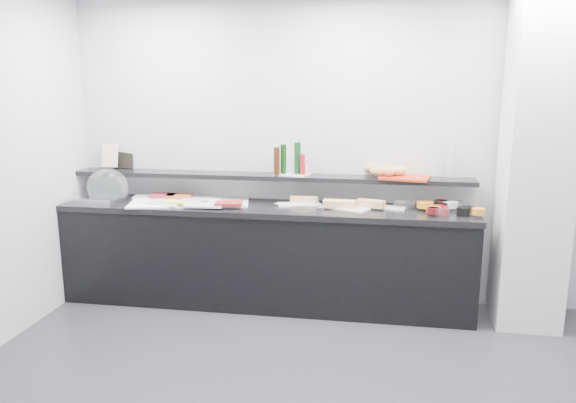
% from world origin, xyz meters
% --- Properties ---
extents(back_wall, '(5.00, 0.02, 2.70)m').
position_xyz_m(back_wall, '(0.00, 2.00, 1.35)').
color(back_wall, '#B7B9BE').
rests_on(back_wall, ground).
extents(column, '(0.50, 0.50, 2.70)m').
position_xyz_m(column, '(1.50, 1.65, 1.35)').
color(column, silver).
rests_on(column, ground).
extents(buffet_cabinet, '(3.60, 0.60, 0.85)m').
position_xyz_m(buffet_cabinet, '(-0.70, 1.70, 0.42)').
color(buffet_cabinet, black).
rests_on(buffet_cabinet, ground).
extents(counter_top, '(3.62, 0.62, 0.05)m').
position_xyz_m(counter_top, '(-0.70, 1.70, 0.88)').
color(counter_top, black).
rests_on(counter_top, buffet_cabinet).
extents(wall_shelf, '(3.60, 0.25, 0.04)m').
position_xyz_m(wall_shelf, '(-0.70, 1.88, 1.13)').
color(wall_shelf, black).
rests_on(wall_shelf, back_wall).
extents(cloche_base, '(0.48, 0.35, 0.04)m').
position_xyz_m(cloche_base, '(-2.25, 1.67, 0.92)').
color(cloche_base, silver).
rests_on(cloche_base, counter_top).
extents(cloche_dome, '(0.42, 0.31, 0.34)m').
position_xyz_m(cloche_dome, '(-2.15, 1.67, 1.03)').
color(cloche_dome, silver).
rests_on(cloche_dome, cloche_base).
extents(linen_runner, '(1.13, 0.71, 0.01)m').
position_xyz_m(linen_runner, '(-1.39, 1.72, 0.91)').
color(linen_runner, white).
rests_on(linen_runner, counter_top).
extents(platter_meat_a, '(0.34, 0.26, 0.01)m').
position_xyz_m(platter_meat_a, '(-1.80, 1.82, 0.92)').
color(platter_meat_a, silver).
rests_on(platter_meat_a, linen_runner).
extents(food_meat_a, '(0.24, 0.16, 0.02)m').
position_xyz_m(food_meat_a, '(-1.67, 1.79, 0.94)').
color(food_meat_a, maroon).
rests_on(food_meat_a, platter_meat_a).
extents(platter_salmon, '(0.36, 0.31, 0.01)m').
position_xyz_m(platter_salmon, '(-1.31, 1.79, 0.92)').
color(platter_salmon, white).
rests_on(platter_salmon, linen_runner).
extents(food_salmon, '(0.25, 0.17, 0.02)m').
position_xyz_m(food_salmon, '(-1.52, 1.80, 0.94)').
color(food_salmon, '#CB5529').
rests_on(food_salmon, platter_salmon).
extents(platter_cheese, '(0.36, 0.29, 0.01)m').
position_xyz_m(platter_cheese, '(-1.55, 1.58, 0.92)').
color(platter_cheese, white).
rests_on(platter_cheese, linen_runner).
extents(food_cheese, '(0.20, 0.14, 0.02)m').
position_xyz_m(food_cheese, '(-1.46, 1.54, 0.94)').
color(food_cheese, '#F4EE5F').
rests_on(food_cheese, platter_cheese).
extents(platter_meat_b, '(0.34, 0.24, 0.01)m').
position_xyz_m(platter_meat_b, '(-1.20, 1.56, 0.92)').
color(platter_meat_b, white).
rests_on(platter_meat_b, linen_runner).
extents(food_meat_b, '(0.25, 0.18, 0.02)m').
position_xyz_m(food_meat_b, '(-0.98, 1.56, 0.94)').
color(food_meat_b, maroon).
rests_on(food_meat_b, platter_meat_b).
extents(sandwich_plate_left, '(0.41, 0.27, 0.01)m').
position_xyz_m(sandwich_plate_left, '(-0.41, 1.78, 0.91)').
color(sandwich_plate_left, white).
rests_on(sandwich_plate_left, counter_top).
extents(sandwich_food_left, '(0.25, 0.14, 0.06)m').
position_xyz_m(sandwich_food_left, '(-0.37, 1.83, 0.94)').
color(sandwich_food_left, '#E8AF79').
rests_on(sandwich_food_left, sandwich_plate_left).
extents(tongs_left, '(0.15, 0.07, 0.01)m').
position_xyz_m(tongs_left, '(-0.54, 1.74, 0.92)').
color(tongs_left, silver).
rests_on(tongs_left, sandwich_plate_left).
extents(sandwich_plate_mid, '(0.44, 0.32, 0.01)m').
position_xyz_m(sandwich_plate_mid, '(0.01, 1.69, 0.91)').
color(sandwich_plate_mid, silver).
rests_on(sandwich_plate_mid, counter_top).
extents(sandwich_food_mid, '(0.27, 0.11, 0.06)m').
position_xyz_m(sandwich_food_mid, '(-0.05, 1.68, 0.94)').
color(sandwich_food_mid, '#E1AE76').
rests_on(sandwich_food_mid, sandwich_plate_mid).
extents(tongs_mid, '(0.15, 0.08, 0.01)m').
position_xyz_m(tongs_mid, '(-0.23, 1.61, 0.92)').
color(tongs_mid, '#A8AAAF').
rests_on(tongs_mid, sandwich_plate_mid).
extents(sandwich_plate_right, '(0.36, 0.20, 0.01)m').
position_xyz_m(sandwich_plate_right, '(0.35, 1.78, 0.91)').
color(sandwich_plate_right, white).
rests_on(sandwich_plate_right, counter_top).
extents(sandwich_food_right, '(0.25, 0.16, 0.06)m').
position_xyz_m(sandwich_food_right, '(0.22, 1.74, 0.94)').
color(sandwich_food_right, tan).
rests_on(sandwich_food_right, sandwich_plate_right).
extents(tongs_right, '(0.14, 0.09, 0.01)m').
position_xyz_m(tongs_right, '(0.26, 1.71, 0.92)').
color(tongs_right, silver).
rests_on(tongs_right, sandwich_plate_right).
extents(bowl_glass_fruit, '(0.20, 0.20, 0.07)m').
position_xyz_m(bowl_glass_fruit, '(0.50, 1.79, 0.94)').
color(bowl_glass_fruit, white).
rests_on(bowl_glass_fruit, counter_top).
extents(fill_glass_fruit, '(0.17, 0.17, 0.05)m').
position_xyz_m(fill_glass_fruit, '(0.67, 1.76, 0.95)').
color(fill_glass_fruit, orange).
rests_on(fill_glass_fruit, bowl_glass_fruit).
extents(bowl_black_jam, '(0.16, 0.16, 0.07)m').
position_xyz_m(bowl_black_jam, '(0.81, 1.79, 0.94)').
color(bowl_black_jam, black).
rests_on(bowl_black_jam, counter_top).
extents(fill_black_jam, '(0.11, 0.11, 0.05)m').
position_xyz_m(fill_black_jam, '(0.81, 1.84, 0.95)').
color(fill_black_jam, '#4F160B').
rests_on(fill_black_jam, bowl_black_jam).
extents(bowl_glass_cream, '(0.19, 0.19, 0.07)m').
position_xyz_m(bowl_glass_cream, '(0.90, 1.80, 0.94)').
color(bowl_glass_cream, white).
rests_on(bowl_glass_cream, counter_top).
extents(fill_glass_cream, '(0.15, 0.15, 0.05)m').
position_xyz_m(fill_glass_cream, '(0.88, 1.81, 0.95)').
color(fill_glass_cream, white).
rests_on(fill_glass_cream, bowl_glass_cream).
extents(bowl_red_jam, '(0.18, 0.18, 0.07)m').
position_xyz_m(bowl_red_jam, '(0.77, 1.62, 0.94)').
color(bowl_red_jam, maroon).
rests_on(bowl_red_jam, counter_top).
extents(fill_red_jam, '(0.12, 0.12, 0.05)m').
position_xyz_m(fill_red_jam, '(0.72, 1.54, 0.95)').
color(fill_red_jam, '#520B0D').
rests_on(fill_red_jam, bowl_red_jam).
extents(bowl_glass_salmon, '(0.21, 0.21, 0.07)m').
position_xyz_m(bowl_glass_salmon, '(0.77, 1.57, 0.94)').
color(bowl_glass_salmon, white).
rests_on(bowl_glass_salmon, counter_top).
extents(fill_glass_salmon, '(0.15, 0.15, 0.05)m').
position_xyz_m(fill_glass_salmon, '(0.73, 1.58, 0.95)').
color(fill_glass_salmon, orange).
rests_on(fill_glass_salmon, bowl_glass_salmon).
extents(bowl_black_fruit, '(0.14, 0.14, 0.07)m').
position_xyz_m(bowl_black_fruit, '(0.96, 1.60, 0.94)').
color(bowl_black_fruit, black).
rests_on(bowl_black_fruit, counter_top).
extents(fill_black_fruit, '(0.10, 0.10, 0.05)m').
position_xyz_m(fill_black_fruit, '(1.07, 1.57, 0.95)').
color(fill_black_fruit, '#C7741B').
rests_on(fill_black_fruit, bowl_black_fruit).
extents(framed_print, '(0.19, 0.07, 0.26)m').
position_xyz_m(framed_print, '(-2.13, 2.00, 1.28)').
color(framed_print, black).
rests_on(framed_print, wall_shelf).
extents(print_art, '(0.16, 0.05, 0.22)m').
position_xyz_m(print_art, '(-2.24, 1.93, 1.28)').
color(print_art, beige).
rests_on(print_art, framed_print).
extents(condiment_tray, '(0.34, 0.26, 0.01)m').
position_xyz_m(condiment_tray, '(-0.49, 1.87, 1.16)').
color(condiment_tray, silver).
rests_on(condiment_tray, wall_shelf).
extents(bottle_green_a, '(0.06, 0.06, 0.26)m').
position_xyz_m(bottle_green_a, '(-0.56, 1.87, 1.29)').
color(bottle_green_a, black).
rests_on(bottle_green_a, condiment_tray).
extents(bottle_brown, '(0.06, 0.06, 0.24)m').
position_xyz_m(bottle_brown, '(-0.61, 1.82, 1.28)').
color(bottle_brown, '#3C1B0B').
rests_on(bottle_brown, condiment_tray).
extents(bottle_green_b, '(0.07, 0.07, 0.28)m').
position_xyz_m(bottle_green_b, '(-0.44, 1.88, 1.30)').
color(bottle_green_b, '#0F3718').
rests_on(bottle_green_b, condiment_tray).
extents(bottle_hot, '(0.04, 0.04, 0.18)m').
position_xyz_m(bottle_hot, '(-0.38, 1.84, 1.25)').
color(bottle_hot, red).
rests_on(bottle_hot, condiment_tray).
extents(shaker_salt, '(0.04, 0.04, 0.07)m').
position_xyz_m(shaker_salt, '(-0.46, 1.92, 1.20)').
color(shaker_salt, white).
rests_on(shaker_salt, condiment_tray).
extents(shaker_pepper, '(0.03, 0.03, 0.07)m').
position_xyz_m(shaker_pepper, '(-0.36, 1.87, 1.20)').
color(shaker_pepper, white).
rests_on(shaker_pepper, condiment_tray).
extents(bread_tray, '(0.46, 0.36, 0.02)m').
position_xyz_m(bread_tray, '(0.50, 1.84, 1.16)').
color(bread_tray, '#B12C13').
rests_on(bread_tray, wall_shelf).
extents(bread_roll_nw, '(0.15, 0.11, 0.08)m').
position_xyz_m(bread_roll_nw, '(0.22, 1.98, 1.21)').
color(bread_roll_nw, '#B77546').
rests_on(bread_roll_nw, bread_tray).
extents(bread_roll_n, '(0.16, 0.14, 0.08)m').
position_xyz_m(bread_roll_n, '(0.35, 1.96, 1.21)').
color(bread_roll_n, '#B47344').
rests_on(bread_roll_n, bread_tray).
extents(bread_roll_sw, '(0.16, 0.13, 0.08)m').
position_xyz_m(bread_roll_sw, '(0.27, 1.83, 1.21)').
color(bread_roll_sw, '#B78045').
rests_on(bread_roll_sw, bread_tray).
extents(bread_roll_s, '(0.15, 0.13, 0.08)m').
position_xyz_m(bread_roll_s, '(0.36, 1.83, 1.21)').
color(bread_roll_s, '#BF7A48').
rests_on(bread_roll_s, bread_tray).
extents(bread_roll_midw, '(0.17, 0.14, 0.08)m').
position_xyz_m(bread_roll_midw, '(0.44, 1.90, 1.21)').
color(bread_roll_midw, tan).
rests_on(bread_roll_midw, bread_tray).
extents(bread_roll_mide, '(0.14, 0.12, 0.08)m').
position_xyz_m(bread_roll_mide, '(0.37, 1.88, 1.21)').
color(bread_roll_mide, tan).
rests_on(bread_roll_mide, bread_tray).
extents(carafe, '(0.11, 0.11, 0.30)m').
position_xyz_m(carafe, '(0.87, 1.91, 1.30)').
color(carafe, white).
rests_on(carafe, wall_shelf).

